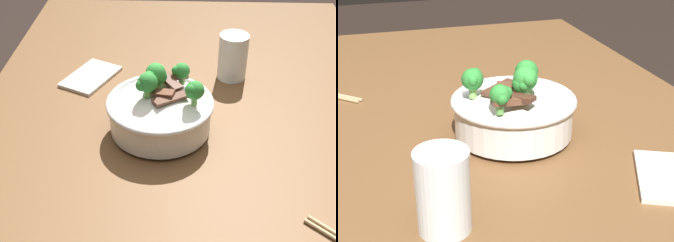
# 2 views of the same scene
# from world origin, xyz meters

# --- Properties ---
(dining_table) EXTENTS (1.47, 0.94, 0.78)m
(dining_table) POSITION_xyz_m (0.00, 0.00, 0.65)
(dining_table) COLOR brown
(dining_table) RESTS_ON ground
(rice_bowl) EXTENTS (0.22, 0.22, 0.14)m
(rice_bowl) POSITION_xyz_m (0.04, 0.06, 0.84)
(rice_bowl) COLOR white
(rice_bowl) RESTS_ON dining_table
(drinking_glass) EXTENTS (0.07, 0.07, 0.11)m
(drinking_glass) POSITION_xyz_m (0.26, -0.10, 0.83)
(drinking_glass) COLOR white
(drinking_glass) RESTS_ON dining_table
(folded_napkin) EXTENTS (0.17, 0.14, 0.01)m
(folded_napkin) POSITION_xyz_m (0.24, 0.24, 0.79)
(folded_napkin) COLOR silver
(folded_napkin) RESTS_ON dining_table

